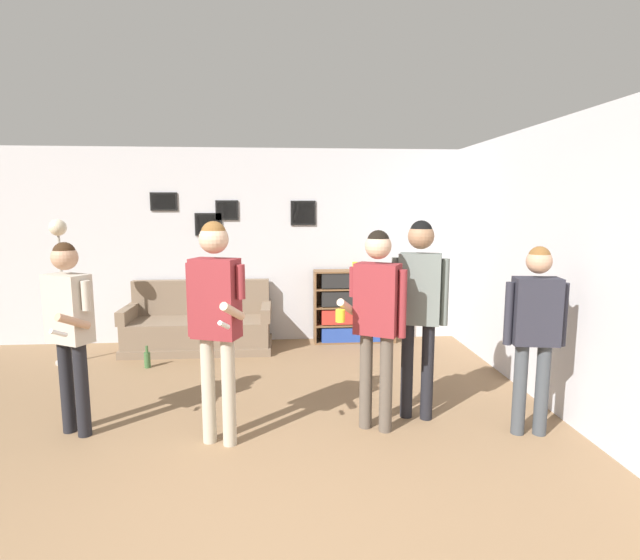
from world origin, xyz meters
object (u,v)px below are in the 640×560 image
person_spectator_near_bookshelf (419,298)px  bottle_on_floor (147,359)px  person_player_foreground_left (69,319)px  person_watcher_holding_cup (377,309)px  floor_lamp (61,265)px  person_spectator_far_right (535,322)px  person_player_foreground_center (216,308)px  bookshelf (354,306)px  couch (199,327)px  drinking_cup (355,266)px

person_spectator_near_bookshelf → bottle_on_floor: bearing=149.7°
person_player_foreground_left → person_spectator_near_bookshelf: size_ratio=0.91×
person_spectator_near_bookshelf → person_watcher_holding_cup: bearing=-153.6°
floor_lamp → bottle_on_floor: 1.54m
person_spectator_far_right → person_player_foreground_center: bearing=179.3°
person_watcher_holding_cup → bottle_on_floor: bearing=142.4°
bookshelf → person_spectator_near_bookshelf: (0.19, -2.61, 0.60)m
person_watcher_holding_cup → person_spectator_near_bookshelf: size_ratio=0.96×
bookshelf → person_watcher_holding_cup: 2.88m
couch → bottle_on_floor: couch is taller
person_player_foreground_center → bottle_on_floor: bearing=118.6°
person_spectator_near_bookshelf → couch: bearing=133.9°
bottle_on_floor → couch: bearing=57.1°
couch → person_spectator_near_bookshelf: size_ratio=1.08×
person_player_foreground_center → person_watcher_holding_cup: (1.31, 0.16, -0.06)m
bookshelf → person_player_foreground_center: 3.40m
person_player_foreground_left → person_spectator_far_right: person_player_foreground_left is taller
person_player_foreground_left → person_spectator_near_bookshelf: bearing=1.9°
bookshelf → drinking_cup: 0.57m
person_watcher_holding_cup → person_spectator_far_right: 1.30m
bookshelf → person_player_foreground_center: size_ratio=0.64×
couch → bookshelf: 2.15m
person_player_foreground_left → drinking_cup: (2.77, 2.70, 0.09)m
person_player_foreground_left → person_spectator_far_right: (3.81, -0.30, -0.03)m
couch → drinking_cup: bearing=5.2°
couch → drinking_cup: size_ratio=16.62×
drinking_cup → bookshelf: bearing=177.3°
person_watcher_holding_cup → person_spectator_far_right: (1.28, -0.19, -0.09)m
couch → person_spectator_far_right: 4.30m
couch → person_spectator_near_bookshelf: person_spectator_near_bookshelf is taller
floor_lamp → couch: bearing=18.4°
person_player_foreground_center → person_spectator_far_right: 2.59m
bookshelf → floor_lamp: floor_lamp is taller
person_watcher_holding_cup → person_spectator_near_bookshelf: 0.47m
floor_lamp → person_spectator_far_right: floor_lamp is taller
bottle_on_floor → person_spectator_far_right: bearing=-29.0°
person_player_foreground_left → person_watcher_holding_cup: person_watcher_holding_cup is taller
bookshelf → person_player_foreground_center: (-1.54, -2.97, 0.61)m
person_player_foreground_left → drinking_cup: size_ratio=14.03×
bookshelf → person_player_foreground_center: person_player_foreground_center is taller
bottle_on_floor → person_player_foreground_center: bearing=-61.4°
bottle_on_floor → person_watcher_holding_cup: bearing=-37.6°
couch → bottle_on_floor: (-0.50, -0.77, -0.19)m
person_watcher_holding_cup → bookshelf: bearing=85.4°
person_player_foreground_center → person_watcher_holding_cup: size_ratio=1.05×
couch → person_watcher_holding_cup: size_ratio=1.12×
couch → bookshelf: bearing=5.2°
bookshelf → floor_lamp: (-3.65, -0.70, 0.71)m
person_player_foreground_center → bottle_on_floor: (-1.09, 2.01, -1.02)m
person_spectator_near_bookshelf → bottle_on_floor: 3.41m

